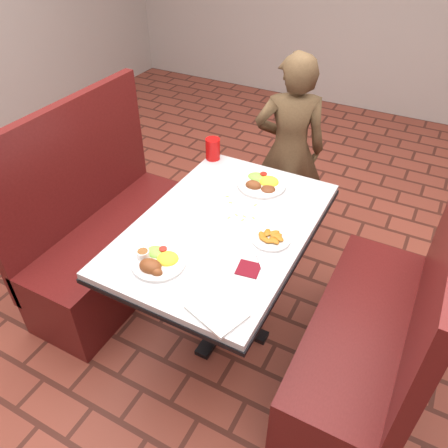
{
  "coord_description": "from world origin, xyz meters",
  "views": [
    {
      "loc": [
        0.79,
        -1.48,
        2.08
      ],
      "look_at": [
        0.0,
        0.0,
        0.75
      ],
      "focal_mm": 35.0,
      "sensor_mm": 36.0,
      "label": 1
    }
  ],
  "objects_px": {
    "dining_table": "(224,239)",
    "near_dinner_plate": "(157,259)",
    "booth_bench_left": "(110,240)",
    "booth_bench_right": "(370,340)",
    "plantain_plate": "(271,238)",
    "red_tumbler": "(213,149)",
    "diner_person": "(289,151)",
    "far_dinner_plate": "(262,182)"
  },
  "relations": [
    {
      "from": "dining_table",
      "to": "red_tumbler",
      "type": "xyz_separation_m",
      "value": [
        -0.36,
        0.54,
        0.16
      ]
    },
    {
      "from": "diner_person",
      "to": "near_dinner_plate",
      "type": "xyz_separation_m",
      "value": [
        -0.08,
        -1.4,
        0.12
      ]
    },
    {
      "from": "dining_table",
      "to": "booth_bench_right",
      "type": "relative_size",
      "value": 1.01
    },
    {
      "from": "diner_person",
      "to": "red_tumbler",
      "type": "height_order",
      "value": "diner_person"
    },
    {
      "from": "dining_table",
      "to": "near_dinner_plate",
      "type": "bearing_deg",
      "value": -107.98
    },
    {
      "from": "far_dinner_plate",
      "to": "plantain_plate",
      "type": "distance_m",
      "value": 0.47
    },
    {
      "from": "dining_table",
      "to": "plantain_plate",
      "type": "xyz_separation_m",
      "value": [
        0.25,
        -0.0,
        0.11
      ]
    },
    {
      "from": "diner_person",
      "to": "near_dinner_plate",
      "type": "distance_m",
      "value": 1.4
    },
    {
      "from": "dining_table",
      "to": "plantain_plate",
      "type": "height_order",
      "value": "plantain_plate"
    },
    {
      "from": "dining_table",
      "to": "far_dinner_plate",
      "type": "height_order",
      "value": "far_dinner_plate"
    },
    {
      "from": "near_dinner_plate",
      "to": "plantain_plate",
      "type": "xyz_separation_m",
      "value": [
        0.38,
        0.38,
        -0.01
      ]
    },
    {
      "from": "diner_person",
      "to": "far_dinner_plate",
      "type": "bearing_deg",
      "value": 71.57
    },
    {
      "from": "diner_person",
      "to": "dining_table",
      "type": "bearing_deg",
      "value": 67.7
    },
    {
      "from": "booth_bench_right",
      "to": "far_dinner_plate",
      "type": "height_order",
      "value": "booth_bench_right"
    },
    {
      "from": "red_tumbler",
      "to": "far_dinner_plate",
      "type": "bearing_deg",
      "value": -19.14
    },
    {
      "from": "plantain_plate",
      "to": "far_dinner_plate",
      "type": "bearing_deg",
      "value": 119.1
    },
    {
      "from": "booth_bench_left",
      "to": "near_dinner_plate",
      "type": "height_order",
      "value": "booth_bench_left"
    },
    {
      "from": "near_dinner_plate",
      "to": "red_tumbler",
      "type": "xyz_separation_m",
      "value": [
        -0.23,
        0.92,
        0.04
      ]
    },
    {
      "from": "red_tumbler",
      "to": "diner_person",
      "type": "bearing_deg",
      "value": 56.2
    },
    {
      "from": "far_dinner_plate",
      "to": "plantain_plate",
      "type": "relative_size",
      "value": 1.45
    },
    {
      "from": "near_dinner_plate",
      "to": "red_tumbler",
      "type": "distance_m",
      "value": 0.95
    },
    {
      "from": "far_dinner_plate",
      "to": "near_dinner_plate",
      "type": "bearing_deg",
      "value": -100.75
    },
    {
      "from": "booth_bench_left",
      "to": "diner_person",
      "type": "distance_m",
      "value": 1.3
    },
    {
      "from": "booth_bench_right",
      "to": "red_tumbler",
      "type": "bearing_deg",
      "value": 155.17
    },
    {
      "from": "far_dinner_plate",
      "to": "red_tumbler",
      "type": "distance_m",
      "value": 0.41
    },
    {
      "from": "booth_bench_right",
      "to": "far_dinner_plate",
      "type": "bearing_deg",
      "value": 152.52
    },
    {
      "from": "booth_bench_left",
      "to": "booth_bench_right",
      "type": "relative_size",
      "value": 1.0
    },
    {
      "from": "booth_bench_left",
      "to": "far_dinner_plate",
      "type": "bearing_deg",
      "value": 26.08
    },
    {
      "from": "booth_bench_left",
      "to": "plantain_plate",
      "type": "bearing_deg",
      "value": -0.19
    },
    {
      "from": "far_dinner_plate",
      "to": "red_tumbler",
      "type": "bearing_deg",
      "value": 160.86
    },
    {
      "from": "dining_table",
      "to": "plantain_plate",
      "type": "distance_m",
      "value": 0.27
    },
    {
      "from": "booth_bench_right",
      "to": "diner_person",
      "type": "relative_size",
      "value": 0.92
    },
    {
      "from": "booth_bench_right",
      "to": "far_dinner_plate",
      "type": "distance_m",
      "value": 0.98
    },
    {
      "from": "booth_bench_right",
      "to": "red_tumbler",
      "type": "height_order",
      "value": "booth_bench_right"
    },
    {
      "from": "booth_bench_left",
      "to": "booth_bench_right",
      "type": "distance_m",
      "value": 1.6
    },
    {
      "from": "dining_table",
      "to": "booth_bench_left",
      "type": "distance_m",
      "value": 0.86
    },
    {
      "from": "dining_table",
      "to": "near_dinner_plate",
      "type": "height_order",
      "value": "near_dinner_plate"
    },
    {
      "from": "far_dinner_plate",
      "to": "red_tumbler",
      "type": "relative_size",
      "value": 2.04
    },
    {
      "from": "dining_table",
      "to": "diner_person",
      "type": "bearing_deg",
      "value": 92.42
    },
    {
      "from": "booth_bench_right",
      "to": "near_dinner_plate",
      "type": "xyz_separation_m",
      "value": [
        -0.92,
        -0.39,
        0.45
      ]
    },
    {
      "from": "plantain_plate",
      "to": "red_tumbler",
      "type": "height_order",
      "value": "red_tumbler"
    },
    {
      "from": "diner_person",
      "to": "near_dinner_plate",
      "type": "height_order",
      "value": "diner_person"
    }
  ]
}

